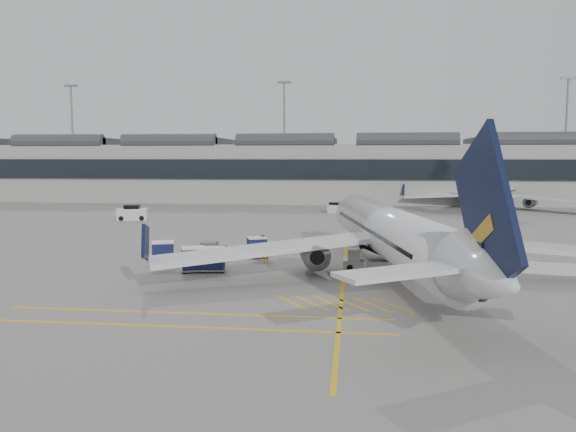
# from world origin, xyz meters

# --- Properties ---
(ground) EXTENTS (220.00, 220.00, 0.00)m
(ground) POSITION_xyz_m (0.00, 0.00, 0.00)
(ground) COLOR gray
(ground) RESTS_ON ground
(terminal) EXTENTS (200.00, 20.45, 12.40)m
(terminal) POSITION_xyz_m (0.00, 71.93, 6.14)
(terminal) COLOR #9E9E99
(terminal) RESTS_ON ground
(light_masts) EXTENTS (113.00, 0.60, 25.45)m
(light_masts) POSITION_xyz_m (-1.67, 86.00, 14.49)
(light_masts) COLOR slate
(light_masts) RESTS_ON ground
(apron_markings) EXTENTS (0.25, 60.00, 0.01)m
(apron_markings) POSITION_xyz_m (10.00, 10.00, 0.01)
(apron_markings) COLOR gold
(apron_markings) RESTS_ON ground
(airliner_main) EXTENTS (35.07, 38.65, 10.36)m
(airliner_main) POSITION_xyz_m (13.61, 1.56, 3.05)
(airliner_main) COLOR silver
(airliner_main) RESTS_ON ground
(airliner_far) EXTENTS (28.46, 31.39, 9.18)m
(airliner_far) POSITION_xyz_m (34.59, 57.67, 2.70)
(airliner_far) COLOR silver
(airliner_far) RESTS_ON ground
(belt_loader) EXTENTS (4.82, 1.69, 1.97)m
(belt_loader) POSITION_xyz_m (11.78, 3.74, 0.58)
(belt_loader) COLOR beige
(belt_loader) RESTS_ON ground
(baggage_cart_a) EXTENTS (1.95, 1.68, 1.87)m
(baggage_cart_a) POSITION_xyz_m (0.13, 1.35, 1.00)
(baggage_cart_a) COLOR gray
(baggage_cart_a) RESTS_ON ground
(baggage_cart_b) EXTENTS (2.09, 1.92, 1.79)m
(baggage_cart_b) POSITION_xyz_m (2.36, 7.69, 0.96)
(baggage_cart_b) COLOR gray
(baggage_cart_b) RESTS_ON ground
(baggage_cart_c) EXTENTS (2.25, 2.05, 1.94)m
(baggage_cart_c) POSITION_xyz_m (-4.55, 3.35, 1.04)
(baggage_cart_c) COLOR gray
(baggage_cart_c) RESTS_ON ground
(baggage_cart_d) EXTENTS (2.23, 2.05, 1.91)m
(baggage_cart_d) POSITION_xyz_m (-1.40, 1.08, 1.02)
(baggage_cart_d) COLOR gray
(baggage_cart_d) RESTS_ON ground
(ramp_agent_a) EXTENTS (0.66, 0.71, 1.62)m
(ramp_agent_a) POSITION_xyz_m (3.58, 5.31, 0.81)
(ramp_agent_a) COLOR orange
(ramp_agent_a) RESTS_ON ground
(ramp_agent_b) EXTENTS (1.09, 0.93, 1.95)m
(ramp_agent_b) POSITION_xyz_m (2.78, 8.16, 0.98)
(ramp_agent_b) COLOR #FF410D
(ramp_agent_b) RESTS_ON ground
(pushback_tug) EXTENTS (2.89, 1.91, 1.56)m
(pushback_tug) POSITION_xyz_m (-1.49, 6.26, 0.69)
(pushback_tug) COLOR #56594C
(pushback_tug) RESTS_ON ground
(safety_cone_nose) EXTENTS (0.40, 0.40, 0.55)m
(safety_cone_nose) POSITION_xyz_m (11.52, 23.64, 0.28)
(safety_cone_nose) COLOR #F24C0A
(safety_cone_nose) RESTS_ON ground
(safety_cone_engine) EXTENTS (0.32, 0.32, 0.45)m
(safety_cone_engine) POSITION_xyz_m (14.39, 6.57, 0.22)
(safety_cone_engine) COLOR #F24C0A
(safety_cone_engine) RESTS_ON ground
(service_van_left) EXTENTS (4.47, 2.94, 2.11)m
(service_van_left) POSITION_xyz_m (-19.81, 34.50, 0.94)
(service_van_left) COLOR silver
(service_van_left) RESTS_ON ground
(service_van_mid) EXTENTS (2.30, 3.50, 1.65)m
(service_van_mid) POSITION_xyz_m (7.70, 48.38, 0.74)
(service_van_mid) COLOR silver
(service_van_mid) RESTS_ON ground
(service_van_right) EXTENTS (3.71, 2.76, 1.71)m
(service_van_right) POSITION_xyz_m (29.66, 39.76, 0.77)
(service_van_right) COLOR silver
(service_van_right) RESTS_ON ground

